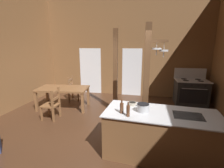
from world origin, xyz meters
TOP-DOWN VIEW (x-y plane):
  - ground_plane at (0.00, 0.00)m, footprint 7.70×7.96m
  - wall_back at (0.00, 3.65)m, footprint 7.70×0.14m
  - glazed_door_back_left at (-1.55, 3.58)m, footprint 1.00×0.01m
  - glazed_panel_back_right at (0.34, 3.58)m, footprint 0.84×0.01m
  - kitchen_island at (1.29, -0.39)m, footprint 2.22×1.09m
  - stove_range at (2.63, 2.89)m, footprint 1.16×0.84m
  - support_post_with_pot_rack at (1.00, 0.61)m, footprint 0.55×0.23m
  - support_post_center at (-0.02, 1.75)m, footprint 0.14×0.14m
  - dining_table at (-1.84, 1.52)m, footprint 1.80×1.11m
  - ladderback_chair_near_window at (-1.73, 0.65)m, footprint 0.45×0.45m
  - ladderback_chair_by_post at (-1.89, 2.48)m, footprint 0.47×0.47m
  - stockpot_on_counter at (0.94, -0.41)m, footprint 0.30×0.23m
  - mixing_bowl_on_counter at (0.71, -0.10)m, footprint 0.18×0.18m
  - bottle_tall_on_counter at (0.55, -0.56)m, footprint 0.07×0.07m
  - bottle_short_on_counter at (0.69, -0.68)m, footprint 0.06×0.06m

SIDE VIEW (x-z plane):
  - ground_plane at x=0.00m, z-range -0.10..0.00m
  - ladderback_chair_near_window at x=-1.73m, z-range -0.02..0.93m
  - ladderback_chair_by_post at x=-1.89m, z-range -0.02..0.93m
  - kitchen_island at x=1.29m, z-range 0.00..0.91m
  - stove_range at x=2.63m, z-range -0.18..1.14m
  - dining_table at x=-1.84m, z-range 0.28..1.02m
  - mixing_bowl_on_counter at x=0.71m, z-range 0.91..0.98m
  - stockpot_on_counter at x=0.94m, z-range 0.91..1.07m
  - bottle_tall_on_counter at x=0.55m, z-range 0.88..1.15m
  - bottle_short_on_counter at x=0.69m, z-range 0.88..1.16m
  - glazed_door_back_left at x=-1.55m, z-range 0.00..2.05m
  - glazed_panel_back_right at x=0.34m, z-range 0.00..2.05m
  - support_post_center at x=-0.02m, z-range 0.00..2.68m
  - support_post_with_pot_rack at x=1.00m, z-range 0.08..2.77m
  - wall_back at x=0.00m, z-range 0.00..4.33m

